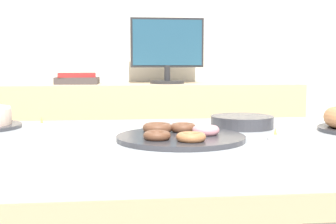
% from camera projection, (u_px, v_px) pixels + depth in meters
% --- Properties ---
extents(wall_back, '(8.00, 0.10, 2.60)m').
position_uv_depth(wall_back, '(139.00, 11.00, 2.95)').
color(wall_back, silver).
rests_on(wall_back, ground).
extents(dining_table, '(1.86, 0.95, 0.75)m').
position_uv_depth(dining_table, '(172.00, 167.00, 1.36)').
color(dining_table, silver).
rests_on(dining_table, ground).
extents(sideboard, '(1.80, 0.44, 0.85)m').
position_uv_depth(sideboard, '(143.00, 156.00, 2.75)').
color(sideboard, '#D1B284').
rests_on(sideboard, ground).
extents(computer_monitor, '(0.42, 0.20, 0.38)m').
position_uv_depth(computer_monitor, '(167.00, 51.00, 2.70)').
color(computer_monitor, '#262628').
rests_on(computer_monitor, sideboard).
extents(book_stack, '(0.25, 0.19, 0.06)m').
position_uv_depth(book_stack, '(77.00, 79.00, 2.66)').
color(book_stack, '#3F3838').
rests_on(book_stack, sideboard).
extents(pastry_platter, '(0.36, 0.36, 0.04)m').
position_uv_depth(pastry_platter, '(180.00, 136.00, 1.32)').
color(pastry_platter, '#333338').
rests_on(pastry_platter, dining_table).
extents(plate_stack, '(0.21, 0.21, 0.04)m').
position_uv_depth(plate_stack, '(242.00, 122.00, 1.57)').
color(plate_stack, '#333338').
rests_on(plate_stack, dining_table).
extents(tealight_near_cakes, '(0.04, 0.04, 0.04)m').
position_uv_depth(tealight_near_cakes, '(42.00, 125.00, 1.57)').
color(tealight_near_cakes, silver).
rests_on(tealight_near_cakes, dining_table).
extents(tealight_centre, '(0.04, 0.04, 0.04)m').
position_uv_depth(tealight_centre, '(275.00, 137.00, 1.32)').
color(tealight_centre, silver).
rests_on(tealight_centre, dining_table).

